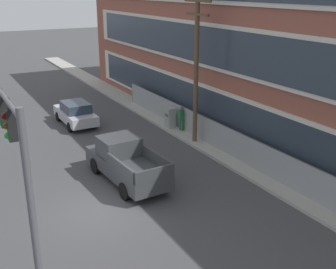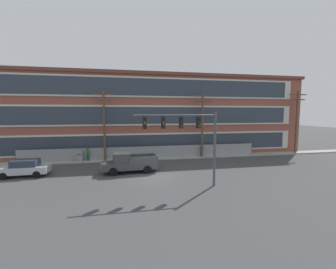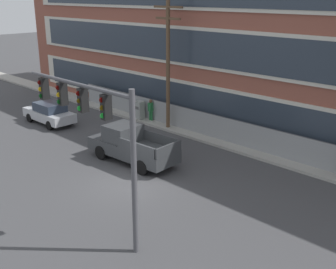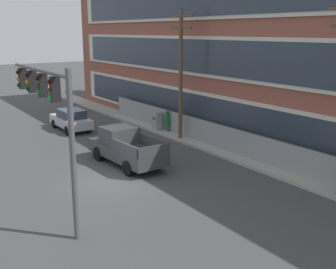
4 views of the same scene
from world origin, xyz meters
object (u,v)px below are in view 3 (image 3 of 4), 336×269
pickup_truck_dark_grey (131,145)px  pedestrian_by_fence (151,109)px  traffic_signal_mast (93,120)px  utility_pole_near_corner (168,60)px  electrical_cabinet (139,111)px  sedan_silver (49,113)px

pickup_truck_dark_grey → pedestrian_by_fence: pickup_truck_dark_grey is taller
traffic_signal_mast → utility_pole_near_corner: size_ratio=0.76×
utility_pole_near_corner → pedestrian_by_fence: bearing=172.0°
traffic_signal_mast → electrical_cabinet: bearing=132.2°
electrical_cabinet → traffic_signal_mast: bearing=-47.8°
traffic_signal_mast → pickup_truck_dark_grey: size_ratio=1.18×
traffic_signal_mast → pickup_truck_dark_grey: 7.94m
traffic_signal_mast → sedan_silver: bearing=156.7°
traffic_signal_mast → electrical_cabinet: size_ratio=4.45×
pickup_truck_dark_grey → pedestrian_by_fence: (-4.68, 5.85, 0.03)m
pickup_truck_dark_grey → utility_pole_near_corner: utility_pole_near_corner is taller
sedan_silver → electrical_cabinet: (4.01, 4.99, -0.07)m
utility_pole_near_corner → pedestrian_by_fence: 4.30m
sedan_silver → pedestrian_by_fence: 7.22m
sedan_silver → pedestrian_by_fence: (4.87, 5.32, 0.18)m
traffic_signal_mast → utility_pole_near_corner: utility_pole_near_corner is taller
utility_pole_near_corner → pickup_truck_dark_grey: bearing=-64.6°
pedestrian_by_fence → pickup_truck_dark_grey: bearing=-51.3°
electrical_cabinet → pickup_truck_dark_grey: bearing=-44.9°
sedan_silver → pickup_truck_dark_grey: bearing=-3.1°
pickup_truck_dark_grey → electrical_cabinet: size_ratio=3.78×
pickup_truck_dark_grey → pedestrian_by_fence: size_ratio=3.27×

